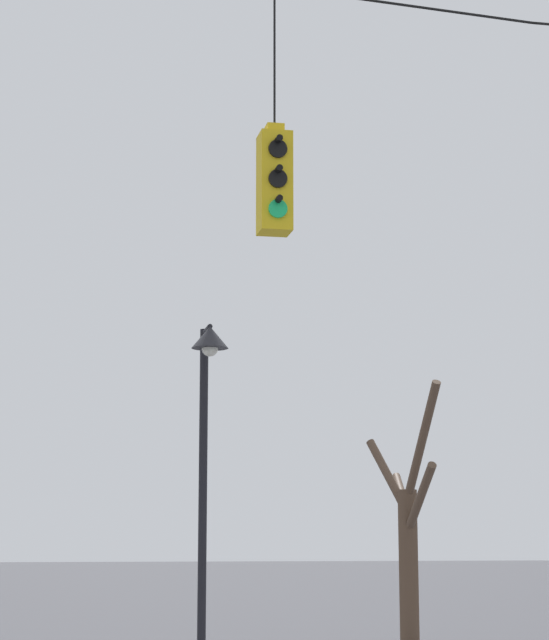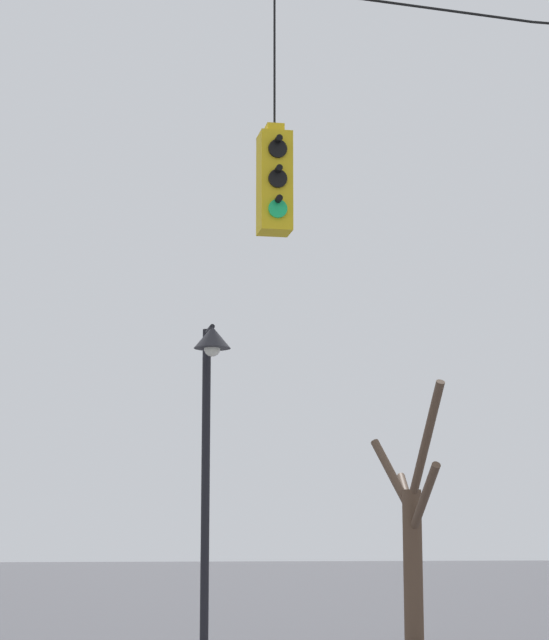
{
  "view_description": "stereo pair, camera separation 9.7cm",
  "coord_description": "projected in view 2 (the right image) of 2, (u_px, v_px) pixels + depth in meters",
  "views": [
    {
      "loc": [
        -6.78,
        -12.6,
        1.87
      ],
      "look_at": [
        -4.28,
        0.01,
        4.14
      ],
      "focal_mm": 70.0,
      "sensor_mm": 36.0,
      "label": 1
    },
    {
      "loc": [
        -6.69,
        -12.62,
        1.87
      ],
      "look_at": [
        -4.28,
        0.01,
        4.14
      ],
      "focal_mm": 70.0,
      "sensor_mm": 36.0,
      "label": 2
    }
  ],
  "objects": [
    {
      "name": "traffic_light_over_intersection",
      "position": [
        275.0,
        181.0,
        13.31
      ],
      "size": [
        0.34,
        0.46,
        2.8
      ],
      "color": "yellow"
    },
    {
      "name": "street_lamp",
      "position": [
        209.0,
        407.0,
        17.32
      ],
      "size": [
        0.51,
        0.88,
        4.84
      ],
      "color": "black",
      "rests_on": "ground_plane"
    },
    {
      "name": "bare_tree",
      "position": [
        413.0,
        533.0,
        22.82
      ],
      "size": [
        0.89,
        3.19,
        4.66
      ],
      "color": "brown",
      "rests_on": "ground_plane"
    }
  ]
}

